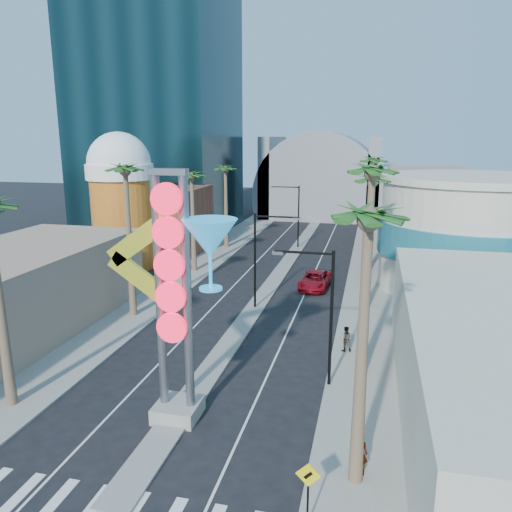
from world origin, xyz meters
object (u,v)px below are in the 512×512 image
at_px(neon_sign, 189,281).
at_px(pedestrian_b, 345,339).
at_px(pedestrian_a, 359,453).
at_px(red_pickup, 315,280).

height_order(neon_sign, pedestrian_b, neon_sign).
relative_size(neon_sign, pedestrian_a, 6.55).
distance_m(red_pickup, pedestrian_a, 27.04).
relative_size(red_pickup, pedestrian_b, 3.26).
bearing_deg(pedestrian_b, red_pickup, -87.24).
distance_m(neon_sign, pedestrian_b, 13.65).
relative_size(pedestrian_a, pedestrian_b, 1.12).
distance_m(neon_sign, red_pickup, 25.14).
relative_size(neon_sign, red_pickup, 2.26).
bearing_deg(pedestrian_a, pedestrian_b, -84.87).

